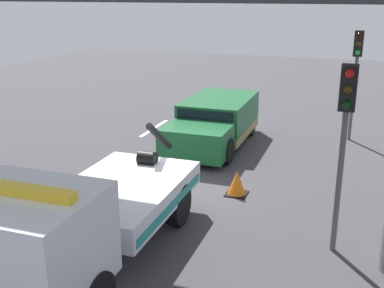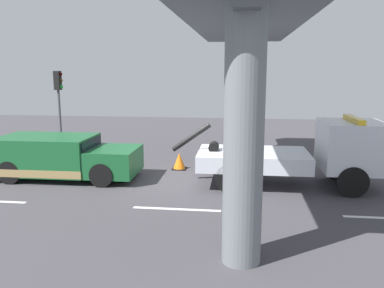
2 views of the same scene
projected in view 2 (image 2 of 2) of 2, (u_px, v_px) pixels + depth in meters
ground_plane at (189, 183)px, 14.47m from camera, size 60.00×40.00×0.10m
lane_stripe_mid at (177, 209)px, 11.63m from camera, size 2.60×0.16×0.01m
tow_truck_white at (309, 153)px, 13.74m from camera, size 7.26×2.44×2.46m
towed_van_green at (62, 158)px, 14.90m from camera, size 5.21×2.24×1.58m
overpass_structure at (245, 24)px, 13.23m from camera, size 3.60×13.79×6.44m
traffic_light_near at (59, 93)px, 19.24m from camera, size 0.39×0.32×3.98m
traffic_light_far at (235, 95)px, 18.22m from camera, size 0.39×0.32×3.96m
traffic_cone_orange at (179, 161)px, 16.34m from camera, size 0.57×0.57×0.68m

